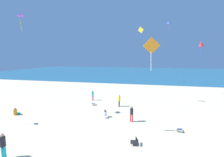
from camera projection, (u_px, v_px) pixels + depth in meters
name	position (u px, v px, depth m)	size (l,w,h in m)	color
ground_plane	(115.00, 108.00, 19.38)	(120.00, 120.00, 0.00)	beige
ocean_water	(137.00, 72.00, 65.78)	(120.00, 60.00, 0.05)	#236084
beach_chair_far_right	(93.00, 103.00, 20.62)	(0.79, 0.71, 0.57)	white
beach_chair_mid_beach	(178.00, 128.00, 13.28)	(0.62, 0.53, 0.61)	white
beach_chair_far_left	(135.00, 141.00, 11.28)	(0.60, 0.57, 0.54)	black
person_0	(3.00, 144.00, 9.65)	(0.35, 0.35, 1.68)	#19ADB2
person_1	(132.00, 113.00, 15.24)	(0.34, 0.34, 1.57)	red
person_2	(105.00, 115.00, 16.46)	(0.66, 0.74, 0.83)	white
person_3	(93.00, 95.00, 22.90)	(0.31, 0.31, 1.50)	#D8599E
person_4	(16.00, 112.00, 17.16)	(0.52, 0.72, 0.82)	orange
person_5	(119.00, 100.00, 20.00)	(0.31, 0.31, 1.56)	black
kite_orange	(151.00, 46.00, 7.94)	(0.88, 0.30, 1.72)	orange
kite_red	(201.00, 44.00, 22.41)	(0.99, 1.09, 1.97)	red
kite_yellow	(141.00, 30.00, 20.20)	(0.73, 0.51, 1.54)	yellow
kite_white	(155.00, 46.00, 38.58)	(0.97, 0.91, 1.73)	white
kite_blue	(169.00, 22.00, 24.54)	(0.61, 0.48, 1.06)	blue
kite_purple	(20.00, 15.00, 15.47)	(0.55, 0.68, 1.75)	purple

